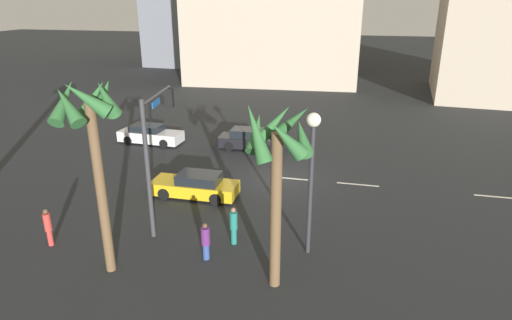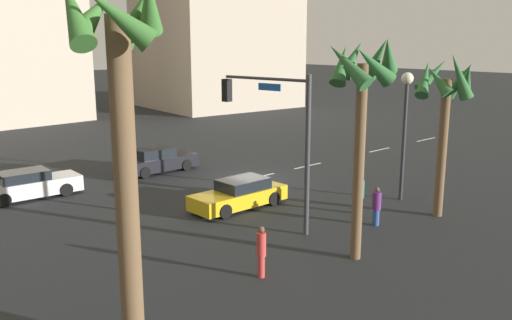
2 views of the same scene
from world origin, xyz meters
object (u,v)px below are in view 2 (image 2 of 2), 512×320
Objects in this scene: pedestrian_0 at (376,206)px; pedestrian_1 at (261,250)px; palm_tree_0 at (362,88)px; palm_tree_1 at (446,95)px; streetlamp at (405,112)px; pedestrian_2 at (360,194)px; palm_tree_2 at (120,108)px; car_0 at (158,161)px; traffic_signal at (277,125)px; car_2 at (240,194)px; car_1 at (29,185)px.

pedestrian_1 is (6.94, 0.53, 0.07)m from pedestrian_0.
pedestrian_0 is 6.41m from palm_tree_0.
streetlamp is at bearing -110.80° from palm_tree_1.
palm_tree_2 is at bearing 12.85° from pedestrian_2.
car_0 is at bearing -65.99° from streetlamp.
pedestrian_2 is (-2.41, 12.69, 0.25)m from car_0.
pedestrian_0 is at bearing -154.82° from palm_tree_0.
traffic_signal is 5.29m from pedestrian_2.
traffic_signal is at bearing 82.41° from car_0.
traffic_signal is 3.63× the size of pedestrian_1.
car_0 reaches higher than car_2.
car_2 is 0.66× the size of palm_tree_1.
palm_tree_1 reaches higher than streetlamp.
traffic_signal is 5.95m from pedestrian_1.
traffic_signal is 10.13m from palm_tree_2.
traffic_signal is at bearing -139.88° from pedestrian_1.
palm_tree_2 reaches higher than traffic_signal.
palm_tree_1 is (-10.01, 0.49, 4.36)m from pedestrian_1.
pedestrian_2 is 7.29m from palm_tree_0.
car_2 is at bearing -125.17° from pedestrian_1.
palm_tree_2 reaches higher than palm_tree_1.
streetlamp is 5.46m from pedestrian_0.
palm_tree_2 reaches higher than car_0.
palm_tree_2 reaches higher than car_2.
car_2 is 4.74m from traffic_signal.
car_2 is 2.69× the size of pedestrian_2.
car_0 is 16.72m from palm_tree_0.
traffic_signal is 0.81× the size of palm_tree_0.
palm_tree_1 is (-4.70, 15.13, 4.62)m from car_0.
car_1 is 2.89× the size of pedestrian_0.
traffic_signal is 1.03× the size of streetlamp.
car_0 is 0.75× the size of streetlamp.
car_2 is 0.60× the size of palm_tree_0.
pedestrian_2 is (-9.92, 12.28, 0.27)m from car_1.
car_2 is 0.52× the size of palm_tree_2.
pedestrian_2 is 14.25m from palm_tree_2.
pedestrian_0 is at bearing -18.27° from palm_tree_1.
palm_tree_2 reaches higher than streetlamp.
pedestrian_0 is (-3.15, 2.66, -3.37)m from traffic_signal.
pedestrian_0 is (4.01, 1.45, -3.40)m from streetlamp.
car_0 is 16.50m from palm_tree_1.
car_2 is 8.62m from streetlamp.
streetlamp is at bearing 137.04° from car_1.
palm_tree_1 is (-6.55, -0.62, -0.70)m from palm_tree_0.
pedestrian_0 is at bearing 96.59° from car_0.
traffic_signal is 7.27m from streetlamp.
streetlamp is 4.65m from pedestrian_2.
pedestrian_1 reaches higher than car_0.
palm_tree_0 is at bearing 110.28° from car_1.
streetlamp is 0.78× the size of palm_tree_0.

